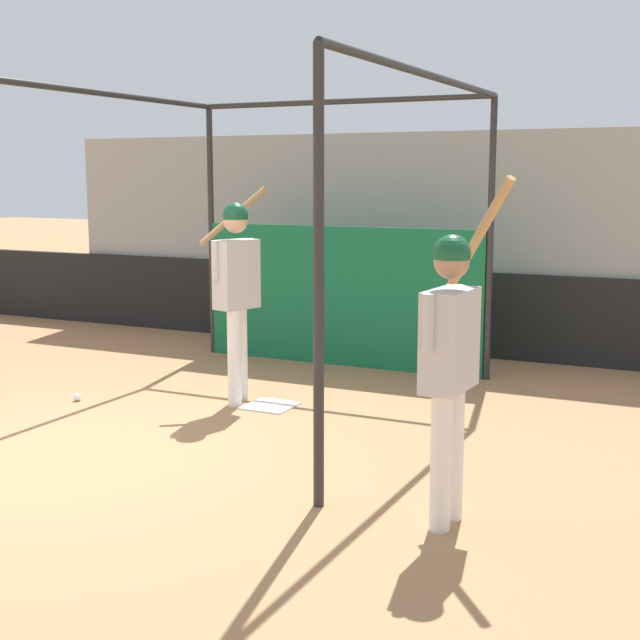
{
  "coord_description": "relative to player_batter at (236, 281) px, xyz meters",
  "views": [
    {
      "loc": [
        4.67,
        -5.04,
        2.14
      ],
      "look_at": [
        1.73,
        1.04,
        1.04
      ],
      "focal_mm": 50.0,
      "sensor_mm": 36.0,
      "label": 1
    }
  ],
  "objects": [
    {
      "name": "batting_cage",
      "position": [
        0.16,
        1.27,
        0.15
      ],
      "size": [
        3.48,
        4.15,
        2.97
      ],
      "color": "#282828",
      "rests_on": "ground"
    },
    {
      "name": "home_plate",
      "position": [
        0.36,
        -0.01,
        -1.15
      ],
      "size": [
        0.44,
        0.44,
        0.02
      ],
      "color": "white",
      "rests_on": "ground"
    },
    {
      "name": "player_batter",
      "position": [
        0.0,
        0.0,
        0.0
      ],
      "size": [
        0.58,
        0.92,
        2.03
      ],
      "rotation": [
        0.0,
        0.0,
        1.27
      ],
      "color": "white",
      "rests_on": "ground"
    },
    {
      "name": "outfield_wall",
      "position": [
        -0.37,
        3.14,
        -0.66
      ],
      "size": [
        24.0,
        0.12,
        1.01
      ],
      "color": "black",
      "rests_on": "ground"
    },
    {
      "name": "baseball",
      "position": [
        -1.42,
        -0.63,
        -1.13
      ],
      "size": [
        0.07,
        0.07,
        0.07
      ],
      "color": "white",
      "rests_on": "ground"
    },
    {
      "name": "ground_plane",
      "position": [
        -0.37,
        -2.06,
        -1.16
      ],
      "size": [
        60.0,
        60.0,
        0.0
      ],
      "primitive_type": "plane",
      "color": "#A8754C"
    },
    {
      "name": "player_waiting",
      "position": [
        2.71,
        -2.02,
        -0.07
      ],
      "size": [
        0.55,
        0.84,
        2.14
      ],
      "rotation": [
        0.0,
        0.0,
        1.52
      ],
      "color": "white",
      "rests_on": "ground"
    },
    {
      "name": "bleacher_section",
      "position": [
        -0.37,
        4.8,
        0.18
      ],
      "size": [
        8.15,
        3.2,
        2.69
      ],
      "color": "#9E9E99",
      "rests_on": "ground"
    }
  ]
}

